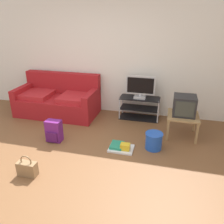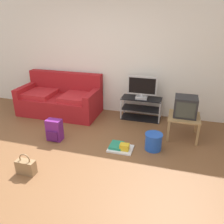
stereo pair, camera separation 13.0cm
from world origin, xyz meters
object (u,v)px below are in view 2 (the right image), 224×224
object	(u,v)px
couch	(61,99)
tv_stand	(141,108)
backpack	(54,130)
floor_tray	(120,147)
cleaning_bucket	(153,141)
flat_tv	(142,88)
crt_tv	(185,106)
handbag	(26,166)
side_table	(184,119)

from	to	relation	value
couch	tv_stand	world-z (taller)	couch
backpack	floor_tray	bearing A→B (deg)	-4.40
couch	cleaning_bucket	bearing A→B (deg)	-24.14
cleaning_bucket	floor_tray	distance (m)	0.59
flat_tv	cleaning_bucket	world-z (taller)	flat_tv
crt_tv	cleaning_bucket	bearing A→B (deg)	-127.80
backpack	cleaning_bucket	size ratio (longest dim) A/B	1.33
couch	floor_tray	xyz separation A→B (m)	(1.77, -1.21, -0.29)
handbag	flat_tv	bearing A→B (deg)	61.42
flat_tv	side_table	distance (m)	1.14
handbag	backpack	bearing A→B (deg)	94.83
cleaning_bucket	tv_stand	bearing A→B (deg)	109.29
flat_tv	crt_tv	distance (m)	1.08
couch	side_table	bearing A→B (deg)	-8.86
couch	cleaning_bucket	world-z (taller)	couch
side_table	handbag	size ratio (longest dim) A/B	1.70
couch	handbag	distance (m)	2.32
floor_tray	tv_stand	bearing A→B (deg)	84.96
couch	crt_tv	world-z (taller)	couch
flat_tv	crt_tv	size ratio (longest dim) A/B	1.54
tv_stand	floor_tray	bearing A→B (deg)	-95.04
flat_tv	handbag	bearing A→B (deg)	-118.58
couch	floor_tray	world-z (taller)	couch
handbag	floor_tray	size ratio (longest dim) A/B	0.79
cleaning_bucket	crt_tv	bearing A→B (deg)	52.20
couch	tv_stand	bearing A→B (deg)	5.44
side_table	cleaning_bucket	size ratio (longest dim) A/B	1.87
backpack	handbag	xyz separation A→B (m)	(0.09, -1.01, -0.08)
couch	flat_tv	bearing A→B (deg)	4.77
backpack	floor_tray	world-z (taller)	backpack
side_table	floor_tray	size ratio (longest dim) A/B	1.33
flat_tv	backpack	size ratio (longest dim) A/B	1.53
tv_stand	handbag	xyz separation A→B (m)	(-1.30, -2.42, -0.13)
cleaning_bucket	floor_tray	world-z (taller)	cleaning_bucket
crt_tv	side_table	bearing A→B (deg)	-90.00
couch	cleaning_bucket	size ratio (longest dim) A/B	5.99
flat_tv	side_table	size ratio (longest dim) A/B	1.10
couch	side_table	world-z (taller)	couch
couch	floor_tray	size ratio (longest dim) A/B	4.28
tv_stand	crt_tv	bearing A→B (deg)	-33.51
handbag	floor_tray	bearing A→B (deg)	40.99
handbag	cleaning_bucket	distance (m)	2.11
flat_tv	side_table	world-z (taller)	flat_tv
tv_stand	cleaning_bucket	bearing A→B (deg)	-70.71
flat_tv	cleaning_bucket	xyz separation A→B (m)	(0.43, -1.20, -0.57)
tv_stand	crt_tv	size ratio (longest dim) A/B	2.15
floor_tray	cleaning_bucket	bearing A→B (deg)	17.25
handbag	side_table	bearing A→B (deg)	39.15
flat_tv	backpack	distance (m)	2.03
flat_tv	crt_tv	bearing A→B (deg)	-32.52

